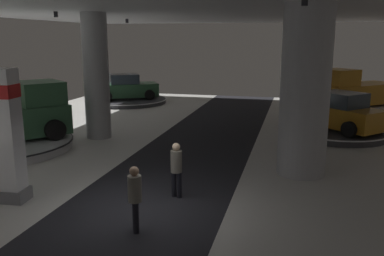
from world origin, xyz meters
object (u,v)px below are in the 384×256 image
at_px(visitor_walking_far, 176,167).
at_px(display_platform_deep_left, 127,101).
at_px(column_right, 305,91).
at_px(display_car_far_right, 338,112).
at_px(visitor_walking_near, 135,195).
at_px(column_left, 96,77).
at_px(display_platform_deep_right, 356,108).
at_px(pickup_truck_mid_left, 7,118).
at_px(display_platform_mid_left, 1,145).
at_px(display_car_deep_left, 126,88).
at_px(display_platform_far_right, 336,131).
at_px(pickup_truck_deep_right, 354,91).

bearing_deg(visitor_walking_far, display_platform_deep_left, 117.61).
height_order(column_right, display_car_far_right, column_right).
height_order(visitor_walking_near, visitor_walking_far, same).
bearing_deg(display_car_far_right, column_left, -163.78).
bearing_deg(visitor_walking_near, visitor_walking_far, 81.94).
relative_size(display_platform_deep_right, visitor_walking_far, 3.57).
height_order(pickup_truck_mid_left, visitor_walking_near, pickup_truck_mid_left).
bearing_deg(display_platform_deep_left, visitor_walking_near, -66.29).
distance_m(display_platform_mid_left, display_car_deep_left, 12.62).
height_order(column_left, display_platform_mid_left, column_left).
bearing_deg(display_car_deep_left, display_car_far_right, -26.34).
xyz_separation_m(pickup_truck_mid_left, display_platform_deep_left, (-0.10, 12.35, -1.13)).
height_order(display_platform_far_right, pickup_truck_deep_right, pickup_truck_deep_right).
bearing_deg(display_platform_deep_right, display_platform_deep_left, -177.50).
xyz_separation_m(visitor_walking_near, visitor_walking_far, (0.32, 2.27, 0.00)).
xyz_separation_m(display_car_deep_left, visitor_walking_near, (7.92, -17.96, -0.15)).
height_order(display_platform_mid_left, visitor_walking_far, visitor_walking_far).
height_order(display_platform_deep_right, pickup_truck_deep_right, pickup_truck_deep_right).
xyz_separation_m(column_left, display_platform_deep_right, (12.26, 10.31, -2.58)).
distance_m(column_right, visitor_walking_far, 4.93).
distance_m(display_platform_far_right, visitor_walking_far, 10.45).
relative_size(column_left, display_platform_far_right, 1.16).
bearing_deg(visitor_walking_near, column_right, 54.89).
height_order(display_car_far_right, display_platform_deep_left, display_car_far_right).
bearing_deg(display_platform_far_right, display_platform_deep_left, 153.60).
relative_size(display_platform_deep_left, visitor_walking_far, 3.46).
bearing_deg(display_car_far_right, display_car_deep_left, 153.66).
bearing_deg(display_car_far_right, display_platform_deep_left, 153.56).
xyz_separation_m(column_left, visitor_walking_near, (5.13, -8.32, -1.84)).
bearing_deg(display_car_deep_left, pickup_truck_deep_right, 1.78).
height_order(display_platform_deep_right, visitor_walking_far, visitor_walking_far).
bearing_deg(display_car_far_right, display_platform_mid_left, -155.79).
xyz_separation_m(column_right, display_platform_deep_right, (3.40, 13.32, -2.58)).
distance_m(display_car_far_right, visitor_walking_near, 12.58).
bearing_deg(pickup_truck_mid_left, display_car_far_right, 23.62).
xyz_separation_m(column_right, pickup_truck_mid_left, (-11.53, 0.31, -1.46)).
bearing_deg(display_platform_far_right, column_right, -104.87).
relative_size(column_right, display_platform_deep_left, 1.00).
xyz_separation_m(display_platform_deep_left, display_platform_deep_right, (15.03, 0.66, 0.01)).
xyz_separation_m(display_platform_deep_left, visitor_walking_far, (8.21, -15.70, 0.75)).
bearing_deg(display_car_deep_left, visitor_walking_far, -62.29).
height_order(pickup_truck_mid_left, pickup_truck_deep_right, pickup_truck_mid_left).
distance_m(column_right, display_platform_deep_left, 17.38).
height_order(column_right, display_platform_deep_left, column_right).
relative_size(display_platform_mid_left, display_car_deep_left, 1.25).
height_order(column_left, visitor_walking_far, column_left).
bearing_deg(display_platform_mid_left, column_left, 45.89).
xyz_separation_m(display_car_deep_left, display_platform_deep_right, (15.05, 0.67, -0.88)).
height_order(display_platform_far_right, display_platform_deep_right, display_platform_far_right).
bearing_deg(display_platform_deep_left, display_platform_mid_left, -90.45).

